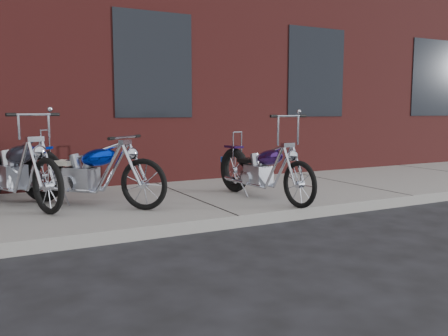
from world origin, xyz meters
TOP-DOWN VIEW (x-y plane):
  - ground at (0.00, 0.00)m, footprint 120.00×120.00m
  - sidewalk at (0.00, 1.50)m, footprint 22.00×3.00m
  - building_brick at (0.00, 8.00)m, footprint 22.00×10.00m
  - chopper_purple at (0.85, 0.85)m, footprint 0.53×2.16m
  - chopper_blue at (-1.49, 1.50)m, footprint 1.63×1.78m
  - chopper_third at (-2.35, 2.01)m, footprint 1.01×2.32m

SIDE VIEW (x-z plane):
  - ground at x=0.00m, z-range 0.00..0.00m
  - sidewalk at x=0.00m, z-range 0.00..0.15m
  - chopper_purple at x=0.85m, z-range -0.07..1.15m
  - chopper_blue at x=-1.49m, z-range 0.06..1.07m
  - chopper_third at x=-2.35m, z-range -0.03..1.21m
  - building_brick at x=0.00m, z-range 0.00..8.00m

